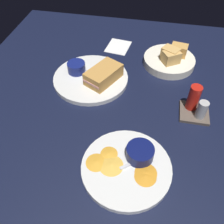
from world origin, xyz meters
TOP-DOWN VIEW (x-y plane):
  - ground_plane at (0.00, 0.00)cm, footprint 110.00×110.00cm
  - plate_sandwich_main at (-5.92, -10.85)cm, footprint 26.83×26.83cm
  - sandwich_half_near at (-5.05, -5.82)cm, footprint 15.04×12.79cm
  - ramekin_dark_sauce at (-7.87, -16.56)cm, footprint 6.50×6.50cm
  - spoon_by_dark_ramekin at (-7.43, -11.27)cm, footprint 2.46×9.94cm
  - plate_chips_companion at (27.61, 7.38)cm, footprint 23.64×23.64cm
  - ramekin_light_gravy at (24.07, 10.34)cm, footprint 7.40×7.40cm
  - spoon_by_gravy_ramekin at (24.51, 11.29)cm, footprint 7.30×8.65cm
  - plantain_chip_scatter at (28.23, 6.78)cm, footprint 11.63×20.75cm
  - bread_basket_rear at (-20.94, 16.67)cm, footprint 19.51×19.51cm
  - condiment_caddy at (3.44, 25.22)cm, footprint 9.00×9.00cm
  - paper_napkin_folded at (-29.39, -4.94)cm, footprint 12.13×10.42cm

SIDE VIEW (x-z plane):
  - ground_plane at x=0.00cm, z-range -3.00..0.00cm
  - paper_napkin_folded at x=-29.39cm, z-range 0.00..0.40cm
  - plate_sandwich_main at x=-5.92cm, z-range 0.00..1.60cm
  - plate_chips_companion at x=27.61cm, z-range 0.00..1.60cm
  - plantain_chip_scatter at x=28.23cm, z-range 1.60..2.20cm
  - spoon_by_dark_ramekin at x=-7.43cm, z-range 1.56..2.36cm
  - spoon_by_gravy_ramekin at x=24.51cm, z-range 1.56..2.36cm
  - bread_basket_rear at x=-20.94cm, z-range -1.47..6.23cm
  - condiment_caddy at x=3.44cm, z-range -1.34..8.16cm
  - ramekin_light_gravy at x=24.07cm, z-range 1.74..5.32cm
  - ramekin_dark_sauce at x=-7.87cm, z-range 1.74..5.48cm
  - sandwich_half_near at x=-5.05cm, z-range 1.60..6.40cm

